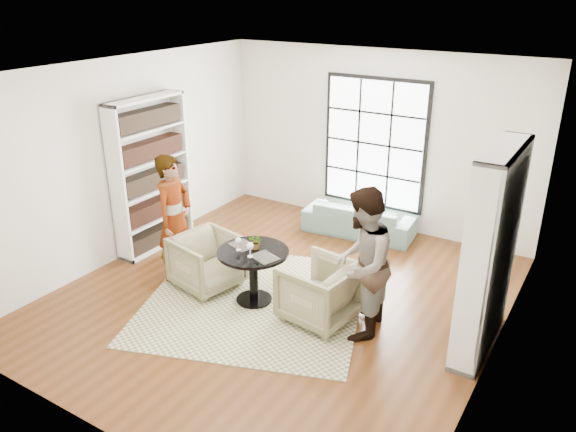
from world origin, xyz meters
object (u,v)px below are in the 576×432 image
Objects in this scene: person_right at (362,264)px; wine_glass_left at (238,241)px; armchair_right at (319,292)px; flower_centerpiece at (256,242)px; wine_glass_right at (250,247)px; sofa at (359,219)px; person_left at (174,218)px; armchair_left at (207,262)px; pedestal_table at (253,265)px.

person_right reaches higher than wine_glass_left.
flower_centerpiece is at bearing -81.82° from armchair_right.
sofa is at bearing 86.43° from wine_glass_right.
person_right is at bearing 0.40° from flower_centerpiece.
wine_glass_left is (-1.66, -0.17, -0.05)m from person_right.
flower_centerpiece reaches higher than armchair_right.
flower_centerpiece is (1.33, 0.08, -0.07)m from person_left.
armchair_left is 4.21× the size of flower_centerpiece.
person_left is at bearing 102.38° from armchair_left.
person_right reaches higher than pedestal_table.
person_left is (-1.58, -2.75, 0.65)m from sofa.
person_right is (1.49, 0.08, 0.38)m from pedestal_table.
pedestal_table is 0.51× the size of person_left.
sofa is 2.94m from armchair_left.
person_left is (-0.55, 0.00, 0.53)m from armchair_left.
person_right reaches higher than person_left.
pedestal_table is 2.77m from sofa.
wine_glass_right is (-1.42, -0.24, -0.04)m from person_right.
armchair_left is at bearing -174.20° from flower_centerpiece.
person_left is at bearing 54.58° from sofa.
person_right is (2.82, 0.09, 0.01)m from person_left.
person_right is at bearing 9.62° from wine_glass_right.
pedestal_table is 1.54m from person_right.
wine_glass_left reaches higher than pedestal_table.
pedestal_table is 0.39m from wine_glass_right.
wine_glass_right is at bearing 80.83° from sofa.
flower_centerpiece is at bearing 106.08° from wine_glass_right.
armchair_right is (1.72, 0.09, 0.01)m from armchair_left.
sofa is 2.15× the size of armchair_right.
wine_glass_left is at bearing -94.85° from person_right.
person_right is (0.55, 0.00, 0.54)m from armchair_right.
armchair_right is 4.29× the size of flower_centerpiece.
wine_glass_left reaches higher than armchair_left.
pedestal_table is 0.50× the size of person_right.
person_right is at bearing 109.33° from sofa.
armchair_left is at bearing -179.43° from pedestal_table.
flower_centerpiece is at bearing -71.83° from armchair_left.
sofa is 2.92m from wine_glass_left.
wine_glass_left is at bearing 75.91° from sofa.
person_left is 0.99× the size of person_right.
wine_glass_right is at bearing -73.92° from flower_centerpiece.
armchair_right is at bearing 15.47° from wine_glass_right.
wine_glass_left is (1.16, -0.08, -0.04)m from person_left.
armchair_left is 0.98× the size of armchair_right.
person_right is 1.49m from flower_centerpiece.
wine_glass_right reaches higher than pedestal_table.
person_left is at bearing 173.83° from wine_glass_right.
armchair_left reaches higher than pedestal_table.
armchair_right is at bearing -100.52° from person_right.
person_right is at bearing 3.14° from pedestal_table.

